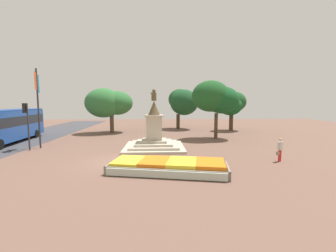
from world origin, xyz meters
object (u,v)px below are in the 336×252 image
Objects in this scene: statue_monument at (154,137)px; banner_pole at (38,104)px; city_bus at (5,124)px; traffic_light_mid_block at (26,118)px; pedestrian_with_handbag at (280,148)px; flower_planter at (169,166)px.

banner_pole reaches higher than statue_monument.
city_bus is (-14.37, 2.74, 0.94)m from statue_monument.
city_bus is at bearing 140.23° from traffic_light_mid_block.
banner_pole is 5.31m from city_bus.
traffic_light_mid_block is 1.57m from banner_pole.
traffic_light_mid_block is 2.44× the size of pedestrian_with_handbag.
flower_planter is at bearing -82.04° from statue_monument.
banner_pole is (-9.99, 0.48, 2.91)m from statue_monument.
statue_monument is 0.75× the size of banner_pole.
traffic_light_mid_block is 0.35× the size of city_bus.
city_bus is at bearing 152.72° from banner_pole.
traffic_light_mid_block is at bearing 166.96° from pedestrian_with_handbag.
statue_monument is at bearing 2.75° from traffic_light_mid_block.
flower_planter is 13.30m from traffic_light_mid_block.
city_bus is at bearing 169.20° from statue_monument.
flower_planter is at bearing -33.80° from banner_pole.
pedestrian_with_handbag is (8.55, -4.91, -0.04)m from statue_monument.
statue_monument is 3.19× the size of pedestrian_with_handbag.
traffic_light_mid_block reaches higher than flower_planter.
statue_monument is at bearing -2.75° from banner_pole.
banner_pole is 0.61× the size of city_bus.
traffic_light_mid_block reaches higher than pedestrian_with_handbag.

